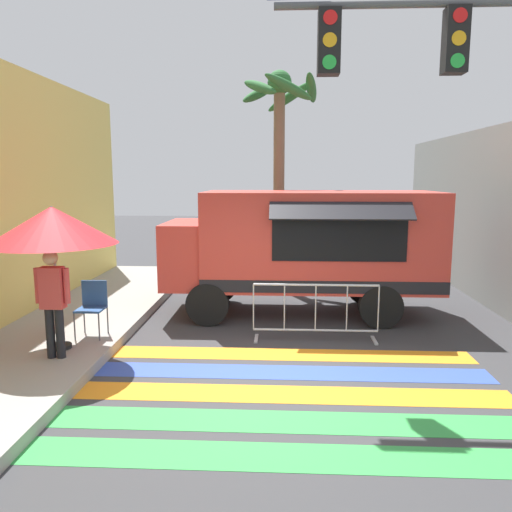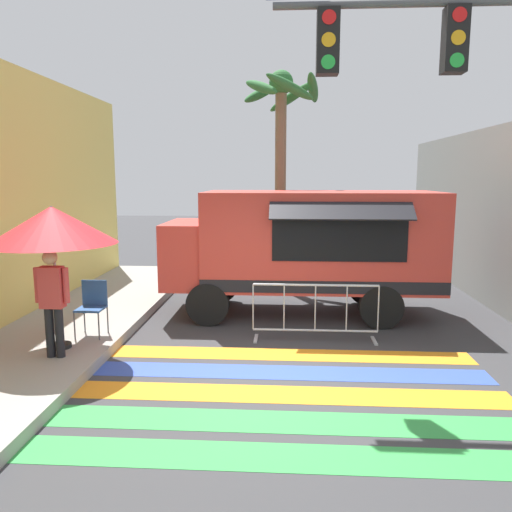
# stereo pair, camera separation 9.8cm
# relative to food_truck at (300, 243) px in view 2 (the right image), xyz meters

# --- Properties ---
(ground_plane) EXTENTS (60.00, 60.00, 0.00)m
(ground_plane) POSITION_rel_food_truck_xyz_m (-0.47, -3.49, -1.52)
(ground_plane) COLOR #38383A
(crosswalk_painted) EXTENTS (6.40, 3.60, 0.01)m
(crosswalk_painted) POSITION_rel_food_truck_xyz_m (-0.47, -4.03, -1.52)
(crosswalk_painted) COLOR green
(crosswalk_painted) RESTS_ON ground_plane
(food_truck) EXTENTS (5.59, 2.50, 2.59)m
(food_truck) POSITION_rel_food_truck_xyz_m (0.00, 0.00, 0.00)
(food_truck) COLOR #D13D33
(food_truck) RESTS_ON ground_plane
(traffic_signal_pole) EXTENTS (4.16, 0.29, 5.80)m
(traffic_signal_pole) POSITION_rel_food_truck_xyz_m (2.12, -2.72, 2.59)
(traffic_signal_pole) COLOR #515456
(traffic_signal_pole) RESTS_ON ground_plane
(patio_umbrella) EXTENTS (1.97, 1.97, 2.27)m
(patio_umbrella) POSITION_rel_food_truck_xyz_m (-3.90, -2.87, 0.62)
(patio_umbrella) COLOR black
(patio_umbrella) RESTS_ON sidewalk_left
(folding_chair) EXTENTS (0.44, 0.44, 0.94)m
(folding_chair) POSITION_rel_food_truck_xyz_m (-3.61, -2.16, -0.78)
(folding_chair) COLOR #4C4C51
(folding_chair) RESTS_ON sidewalk_left
(vendor_person) EXTENTS (0.53, 0.22, 1.64)m
(vendor_person) POSITION_rel_food_truck_xyz_m (-3.77, -3.27, -0.42)
(vendor_person) COLOR black
(vendor_person) RESTS_ON sidewalk_left
(barricade_front) EXTENTS (2.22, 0.44, 1.03)m
(barricade_front) POSITION_rel_food_truck_xyz_m (0.24, -1.75, -1.01)
(barricade_front) COLOR #B7BABF
(barricade_front) RESTS_ON ground_plane
(palm_tree) EXTENTS (2.03, 1.99, 5.50)m
(palm_tree) POSITION_rel_food_truck_xyz_m (-0.41, 2.55, 2.54)
(palm_tree) COLOR #7A664C
(palm_tree) RESTS_ON ground_plane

